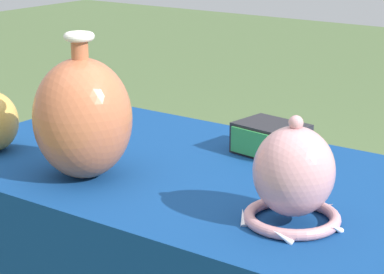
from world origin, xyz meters
name	(u,v)px	position (x,y,z in m)	size (l,w,h in m)	color
display_table	(204,209)	(0.00, -0.02, 0.67)	(1.32, 0.70, 0.74)	olive
vase_tall_bulbous	(83,117)	(-0.21, -0.18, 0.88)	(0.22, 0.22, 0.32)	#BC6642
vase_dome_bell	(294,179)	(0.28, -0.14, 0.83)	(0.19, 0.20, 0.21)	#D19399
mosaic_tile_box	(270,139)	(0.04, 0.20, 0.78)	(0.17, 0.15, 0.07)	#232328
cup_wide_charcoal	(77,104)	(-0.54, 0.14, 0.79)	(0.11, 0.11, 0.09)	#2D2D33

